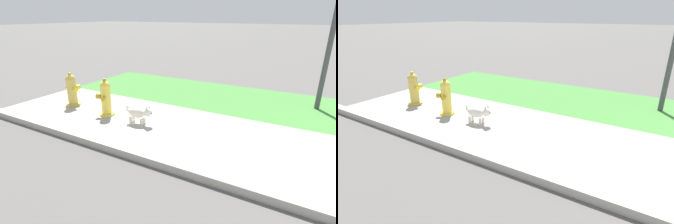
% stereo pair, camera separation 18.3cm
% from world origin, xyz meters
% --- Properties ---
extents(fire_hydrant_at_driveway, '(0.41, 0.39, 0.80)m').
position_xyz_m(fire_hydrant_at_driveway, '(-7.76, 0.02, 0.39)').
color(fire_hydrant_at_driveway, gold).
rests_on(fire_hydrant_at_driveway, ground).
extents(fire_hydrant_far_end, '(0.37, 0.39, 0.81)m').
position_xyz_m(fire_hydrant_far_end, '(-6.61, -0.08, 0.39)').
color(fire_hydrant_far_end, yellow).
rests_on(fire_hydrant_far_end, ground).
extents(small_white_dog, '(0.57, 0.25, 0.43)m').
position_xyz_m(small_white_dog, '(-5.69, -0.14, 0.24)').
color(small_white_dog, silver).
rests_on(small_white_dog, ground).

